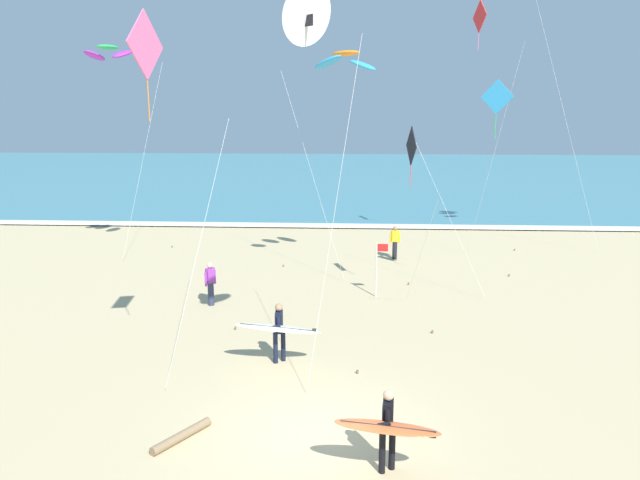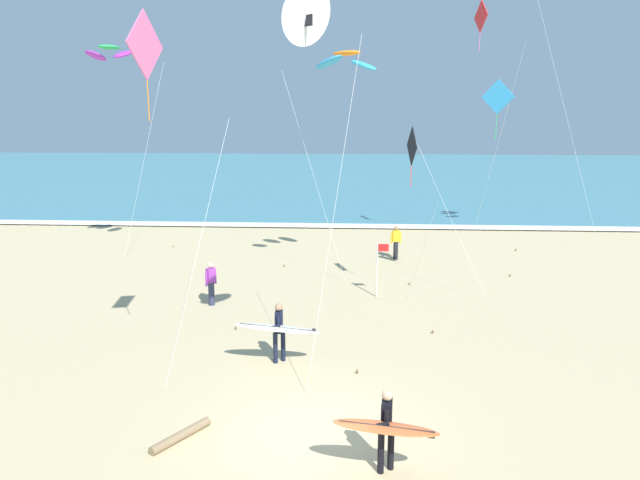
{
  "view_description": "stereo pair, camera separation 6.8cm",
  "coord_description": "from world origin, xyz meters",
  "px_view_note": "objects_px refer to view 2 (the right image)",
  "views": [
    {
      "loc": [
        0.79,
        -11.95,
        6.92
      ],
      "look_at": [
        -0.15,
        4.64,
        3.32
      ],
      "focal_mm": 33.96,
      "sensor_mm": 36.0,
      "label": 1
    },
    {
      "loc": [
        0.86,
        -11.95,
        6.92
      ],
      "look_at": [
        -0.15,
        4.64,
        3.32
      ],
      "focal_mm": 33.96,
      "sensor_mm": 36.0,
      "label": 2
    }
  ],
  "objects_px": {
    "driftwood_log": "(181,436)",
    "surfer_trailing": "(386,426)",
    "kite_delta_ivory_far": "(305,16)",
    "lifeguard_flag": "(379,264)",
    "kite_arc_emerald_extra": "(110,53)",
    "bystander_yellow_top": "(396,242)",
    "kite_diamond_charcoal_high": "(412,150)",
    "kite_arc_amber_close": "(347,61)",
    "kite_diamond_scarlet_low": "(482,24)",
    "kite_diamond_rose_distant": "(148,55)",
    "surfer_lead": "(278,329)",
    "bystander_purple_top": "(211,283)",
    "kite_diamond_cobalt_outer": "(495,105)"
  },
  "relations": [
    {
      "from": "kite_diamond_scarlet_low",
      "to": "lifeguard_flag",
      "type": "height_order",
      "value": "kite_diamond_scarlet_low"
    },
    {
      "from": "surfer_trailing",
      "to": "bystander_purple_top",
      "type": "relative_size",
      "value": 1.28
    },
    {
      "from": "surfer_trailing",
      "to": "bystander_purple_top",
      "type": "xyz_separation_m",
      "value": [
        -5.79,
        10.07,
        -0.23
      ]
    },
    {
      "from": "surfer_trailing",
      "to": "kite_diamond_charcoal_high",
      "type": "height_order",
      "value": "kite_diamond_charcoal_high"
    },
    {
      "from": "kite_diamond_cobalt_outer",
      "to": "lifeguard_flag",
      "type": "xyz_separation_m",
      "value": [
        -3.9,
        0.11,
        -5.81
      ]
    },
    {
      "from": "kite_diamond_rose_distant",
      "to": "bystander_yellow_top",
      "type": "height_order",
      "value": "kite_diamond_rose_distant"
    },
    {
      "from": "kite_delta_ivory_far",
      "to": "kite_diamond_rose_distant",
      "type": "distance_m",
      "value": 3.62
    },
    {
      "from": "kite_diamond_cobalt_outer",
      "to": "bystander_purple_top",
      "type": "relative_size",
      "value": 4.99
    },
    {
      "from": "kite_diamond_rose_distant",
      "to": "bystander_purple_top",
      "type": "relative_size",
      "value": 5.71
    },
    {
      "from": "kite_delta_ivory_far",
      "to": "kite_diamond_charcoal_high",
      "type": "bearing_deg",
      "value": 67.76
    },
    {
      "from": "kite_diamond_scarlet_low",
      "to": "kite_diamond_cobalt_outer",
      "type": "bearing_deg",
      "value": -96.22
    },
    {
      "from": "kite_diamond_charcoal_high",
      "to": "lifeguard_flag",
      "type": "bearing_deg",
      "value": 152.57
    },
    {
      "from": "kite_diamond_charcoal_high",
      "to": "kite_diamond_rose_distant",
      "type": "xyz_separation_m",
      "value": [
        -6.63,
        -7.56,
        2.59
      ]
    },
    {
      "from": "bystander_yellow_top",
      "to": "lifeguard_flag",
      "type": "height_order",
      "value": "lifeguard_flag"
    },
    {
      "from": "kite_arc_amber_close",
      "to": "kite_arc_emerald_extra",
      "type": "bearing_deg",
      "value": 164.86
    },
    {
      "from": "surfer_lead",
      "to": "kite_delta_ivory_far",
      "type": "relative_size",
      "value": 0.25
    },
    {
      "from": "surfer_trailing",
      "to": "kite_delta_ivory_far",
      "type": "relative_size",
      "value": 0.21
    },
    {
      "from": "surfer_lead",
      "to": "kite_arc_amber_close",
      "type": "height_order",
      "value": "kite_arc_amber_close"
    },
    {
      "from": "kite_diamond_scarlet_low",
      "to": "lifeguard_flag",
      "type": "relative_size",
      "value": 5.6
    },
    {
      "from": "surfer_trailing",
      "to": "kite_diamond_charcoal_high",
      "type": "xyz_separation_m",
      "value": [
        1.31,
        10.87,
        4.48
      ]
    },
    {
      "from": "kite_diamond_charcoal_high",
      "to": "surfer_lead",
      "type": "bearing_deg",
      "value": -124.61
    },
    {
      "from": "kite_diamond_charcoal_high",
      "to": "kite_arc_amber_close",
      "type": "bearing_deg",
      "value": 133.46
    },
    {
      "from": "kite_delta_ivory_far",
      "to": "kite_arc_amber_close",
      "type": "distance_m",
      "value": 10.08
    },
    {
      "from": "surfer_trailing",
      "to": "lifeguard_flag",
      "type": "bearing_deg",
      "value": 88.81
    },
    {
      "from": "kite_diamond_rose_distant",
      "to": "driftwood_log",
      "type": "bearing_deg",
      "value": -66.06
    },
    {
      "from": "kite_diamond_scarlet_low",
      "to": "lifeguard_flag",
      "type": "distance_m",
      "value": 12.77
    },
    {
      "from": "kite_diamond_charcoal_high",
      "to": "bystander_yellow_top",
      "type": "height_order",
      "value": "kite_diamond_charcoal_high"
    },
    {
      "from": "kite_arc_emerald_extra",
      "to": "kite_diamond_scarlet_low",
      "type": "bearing_deg",
      "value": 8.65
    },
    {
      "from": "kite_arc_amber_close",
      "to": "lifeguard_flag",
      "type": "xyz_separation_m",
      "value": [
        1.29,
        -1.94,
        -7.46
      ]
    },
    {
      "from": "kite_delta_ivory_far",
      "to": "bystander_purple_top",
      "type": "xyz_separation_m",
      "value": [
        -4.0,
        6.76,
        -8.1
      ]
    },
    {
      "from": "driftwood_log",
      "to": "surfer_trailing",
      "type": "bearing_deg",
      "value": -13.45
    },
    {
      "from": "kite_diamond_rose_distant",
      "to": "kite_arc_amber_close",
      "type": "relative_size",
      "value": 1.0
    },
    {
      "from": "surfer_lead",
      "to": "kite_diamond_charcoal_high",
      "type": "bearing_deg",
      "value": 55.39
    },
    {
      "from": "surfer_lead",
      "to": "bystander_purple_top",
      "type": "relative_size",
      "value": 1.48
    },
    {
      "from": "surfer_trailing",
      "to": "kite_diamond_rose_distant",
      "type": "bearing_deg",
      "value": 148.08
    },
    {
      "from": "kite_delta_ivory_far",
      "to": "lifeguard_flag",
      "type": "xyz_separation_m",
      "value": [
        2.02,
        8.11,
        -7.64
      ]
    },
    {
      "from": "surfer_trailing",
      "to": "kite_diamond_rose_distant",
      "type": "xyz_separation_m",
      "value": [
        -5.32,
        3.31,
        7.07
      ]
    },
    {
      "from": "surfer_trailing",
      "to": "kite_delta_ivory_far",
      "type": "xyz_separation_m",
      "value": [
        -1.79,
        3.31,
        7.87
      ]
    },
    {
      "from": "kite_arc_amber_close",
      "to": "kite_diamond_rose_distant",
      "type": "bearing_deg",
      "value": -113.0
    },
    {
      "from": "surfer_lead",
      "to": "kite_diamond_charcoal_high",
      "type": "xyz_separation_m",
      "value": [
        4.01,
        5.81,
        4.48
      ]
    },
    {
      "from": "kite_diamond_scarlet_low",
      "to": "kite_diamond_rose_distant",
      "type": "xyz_separation_m",
      "value": [
        -10.26,
        -15.32,
        -2.6
      ]
    },
    {
      "from": "surfer_trailing",
      "to": "kite_delta_ivory_far",
      "type": "distance_m",
      "value": 8.72
    },
    {
      "from": "kite_diamond_scarlet_low",
      "to": "surfer_lead",
      "type": "bearing_deg",
      "value": -119.37
    },
    {
      "from": "surfer_trailing",
      "to": "kite_arc_amber_close",
      "type": "distance_m",
      "value": 15.45
    },
    {
      "from": "kite_arc_emerald_extra",
      "to": "bystander_purple_top",
      "type": "relative_size",
      "value": 6.07
    },
    {
      "from": "bystander_purple_top",
      "to": "kite_arc_amber_close",
      "type": "bearing_deg",
      "value": 34.83
    },
    {
      "from": "surfer_trailing",
      "to": "kite_arc_emerald_extra",
      "type": "height_order",
      "value": "kite_arc_emerald_extra"
    },
    {
      "from": "kite_arc_emerald_extra",
      "to": "bystander_yellow_top",
      "type": "distance_m",
      "value": 15.28
    },
    {
      "from": "surfer_lead",
      "to": "bystander_yellow_top",
      "type": "distance_m",
      "value": 12.96
    },
    {
      "from": "kite_arc_emerald_extra",
      "to": "surfer_trailing",
      "type": "bearing_deg",
      "value": -54.86
    }
  ]
}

